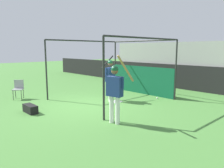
% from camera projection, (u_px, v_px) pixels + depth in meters
% --- Properties ---
extents(ground_plane, '(60.00, 60.00, 0.00)m').
position_uv_depth(ground_plane, '(87.00, 106.00, 8.51)').
color(ground_plane, '#477F38').
extents(outfield_wall, '(24.00, 0.12, 1.33)m').
position_uv_depth(outfield_wall, '(172.00, 76.00, 12.48)').
color(outfield_wall, black).
rests_on(outfield_wall, ground).
extents(bleacher_section, '(8.70, 2.40, 2.61)m').
position_uv_depth(bleacher_section, '(184.00, 64.00, 13.22)').
color(bleacher_section, '#9E9E99').
rests_on(bleacher_section, ground).
extents(batting_cage, '(3.84, 4.17, 2.62)m').
position_uv_depth(batting_cage, '(132.00, 71.00, 10.29)').
color(batting_cage, '#282828').
rests_on(batting_cage, ground).
extents(home_plate, '(0.44, 0.44, 0.02)m').
position_uv_depth(home_plate, '(116.00, 102.00, 9.20)').
color(home_plate, white).
rests_on(home_plate, ground).
extents(player_batter, '(0.64, 0.87, 1.92)m').
position_uv_depth(player_batter, '(110.00, 76.00, 9.30)').
color(player_batter, white).
rests_on(player_batter, ground).
extents(player_waiting, '(0.76, 0.56, 2.04)m').
position_uv_depth(player_waiting, '(115.00, 89.00, 6.36)').
color(player_waiting, white).
rests_on(player_waiting, ground).
extents(folding_chair, '(0.56, 0.56, 0.84)m').
position_uv_depth(folding_chair, '(18.00, 87.00, 9.69)').
color(folding_chair, '#99999E').
rests_on(folding_chair, ground).
extents(equipment_bag, '(0.70, 0.28, 0.28)m').
position_uv_depth(equipment_bag, '(30.00, 109.00, 7.60)').
color(equipment_bag, black).
rests_on(equipment_bag, ground).
extents(baseball, '(0.07, 0.07, 0.07)m').
position_uv_depth(baseball, '(157.00, 98.00, 9.70)').
color(baseball, white).
rests_on(baseball, ground).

